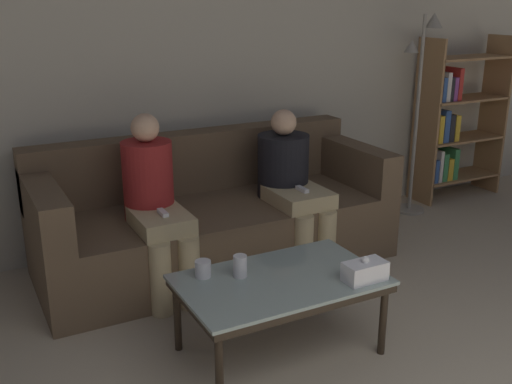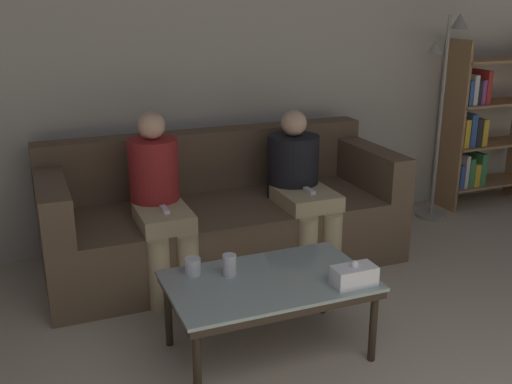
# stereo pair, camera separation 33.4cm
# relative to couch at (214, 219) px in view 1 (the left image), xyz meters

# --- Properties ---
(wall_back) EXTENTS (12.00, 0.06, 2.60)m
(wall_back) POSITION_rel_couch_xyz_m (0.00, 0.55, 0.98)
(wall_back) COLOR #B7B2A3
(wall_back) RESTS_ON ground_plane
(couch) EXTENTS (2.42, 0.96, 0.88)m
(couch) POSITION_rel_couch_xyz_m (0.00, 0.00, 0.00)
(couch) COLOR brown
(couch) RESTS_ON ground_plane
(coffee_table) EXTENTS (1.04, 0.63, 0.43)m
(coffee_table) POSITION_rel_couch_xyz_m (-0.16, -1.21, 0.07)
(coffee_table) COLOR #8C9E99
(coffee_table) RESTS_ON ground_plane
(cup_near_left) EXTENTS (0.08, 0.08, 0.09)m
(cup_near_left) POSITION_rel_couch_xyz_m (-0.50, -1.01, 0.15)
(cup_near_left) COLOR silver
(cup_near_left) RESTS_ON coffee_table
(cup_near_right) EXTENTS (0.07, 0.07, 0.12)m
(cup_near_right) POSITION_rel_couch_xyz_m (-0.33, -1.09, 0.16)
(cup_near_right) COLOR silver
(cup_near_right) RESTS_ON coffee_table
(tissue_box) EXTENTS (0.22, 0.12, 0.13)m
(tissue_box) POSITION_rel_couch_xyz_m (0.21, -1.42, 0.16)
(tissue_box) COLOR white
(tissue_box) RESTS_ON coffee_table
(bookshelf) EXTENTS (0.87, 0.32, 1.47)m
(bookshelf) POSITION_rel_couch_xyz_m (2.51, 0.32, 0.37)
(bookshelf) COLOR #9E754C
(bookshelf) RESTS_ON ground_plane
(standing_lamp) EXTENTS (0.31, 0.26, 1.68)m
(standing_lamp) POSITION_rel_couch_xyz_m (1.97, 0.18, 0.71)
(standing_lamp) COLOR gray
(standing_lamp) RESTS_ON ground_plane
(seated_person_left_end) EXTENTS (0.32, 0.65, 1.13)m
(seated_person_left_end) POSITION_rel_couch_xyz_m (-0.49, -0.22, 0.28)
(seated_person_left_end) COLOR tan
(seated_person_left_end) RESTS_ON ground_plane
(seated_person_mid_left) EXTENTS (0.36, 0.68, 1.07)m
(seated_person_mid_left) POSITION_rel_couch_xyz_m (0.49, -0.22, 0.27)
(seated_person_mid_left) COLOR tan
(seated_person_mid_left) RESTS_ON ground_plane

